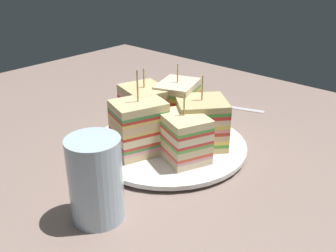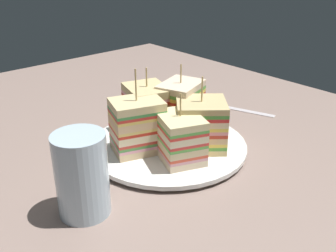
% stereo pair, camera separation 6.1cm
% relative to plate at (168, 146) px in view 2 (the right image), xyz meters
% --- Properties ---
extents(ground_plane, '(1.18, 0.89, 0.02)m').
position_rel_plate_xyz_m(ground_plane, '(0.00, 0.00, -0.02)').
color(ground_plane, gray).
extents(plate, '(0.25, 0.25, 0.01)m').
position_rel_plate_xyz_m(plate, '(0.00, 0.00, 0.00)').
color(plate, white).
rests_on(plate, ground_plane).
extents(sandwich_wedge_0, '(0.08, 0.09, 0.13)m').
position_rel_plate_xyz_m(sandwich_wedge_0, '(0.01, 0.05, 0.05)').
color(sandwich_wedge_0, '#E0BD8C').
rests_on(sandwich_wedge_0, plate).
extents(sandwich_wedge_1, '(0.09, 0.08, 0.10)m').
position_rel_plate_xyz_m(sandwich_wedge_1, '(-0.05, 0.02, 0.04)').
color(sandwich_wedge_1, beige).
rests_on(sandwich_wedge_1, plate).
extents(sandwich_wedge_2, '(0.10, 0.10, 0.11)m').
position_rel_plate_xyz_m(sandwich_wedge_2, '(-0.04, -0.03, 0.04)').
color(sandwich_wedge_2, '#DBC07D').
rests_on(sandwich_wedge_2, plate).
extents(sandwich_wedge_3, '(0.08, 0.09, 0.12)m').
position_rel_plate_xyz_m(sandwich_wedge_3, '(0.02, -0.05, 0.05)').
color(sandwich_wedge_3, beige).
rests_on(sandwich_wedge_3, plate).
extents(sandwich_wedge_4, '(0.09, 0.08, 0.11)m').
position_rel_plate_xyz_m(sandwich_wedge_4, '(0.05, -0.00, 0.05)').
color(sandwich_wedge_4, beige).
rests_on(sandwich_wedge_4, plate).
extents(chip_pile, '(0.07, 0.07, 0.02)m').
position_rel_plate_xyz_m(chip_pile, '(-0.00, 0.02, 0.01)').
color(chip_pile, '#EDC86E').
rests_on(chip_pile, plate).
extents(spoon, '(0.16, 0.07, 0.01)m').
position_rel_plate_xyz_m(spoon, '(0.08, -0.20, -0.00)').
color(spoon, silver).
rests_on(spoon, ground_plane).
extents(drinking_glass, '(0.06, 0.06, 0.10)m').
position_rel_plate_xyz_m(drinking_glass, '(-0.05, 0.18, 0.04)').
color(drinking_glass, silver).
rests_on(drinking_glass, ground_plane).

